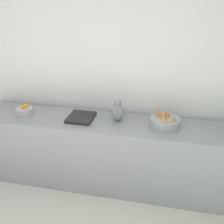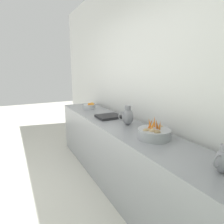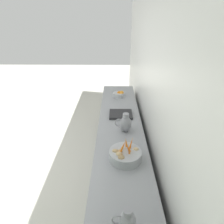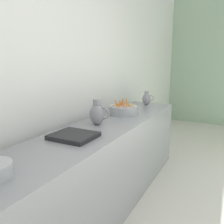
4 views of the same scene
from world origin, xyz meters
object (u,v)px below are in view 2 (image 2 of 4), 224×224
object	(u,v)px
orange_bowl	(90,106)
metal_pitcher_short	(223,160)
vegetable_colander	(154,133)
metal_pitcher_tall	(128,116)

from	to	relation	value
orange_bowl	metal_pitcher_short	bearing A→B (deg)	90.13
vegetable_colander	metal_pitcher_tall	world-z (taller)	metal_pitcher_tall
metal_pitcher_tall	vegetable_colander	bearing A→B (deg)	87.15
vegetable_colander	metal_pitcher_short	bearing A→B (deg)	88.23
metal_pitcher_tall	metal_pitcher_short	bearing A→B (deg)	87.77
vegetable_colander	metal_pitcher_short	xyz separation A→B (m)	(0.02, 0.75, 0.03)
orange_bowl	metal_pitcher_tall	world-z (taller)	metal_pitcher_tall
vegetable_colander	orange_bowl	xyz separation A→B (m)	(0.03, -1.73, -0.01)
vegetable_colander	metal_pitcher_short	world-z (taller)	vegetable_colander
metal_pitcher_short	metal_pitcher_tall	bearing A→B (deg)	-92.23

